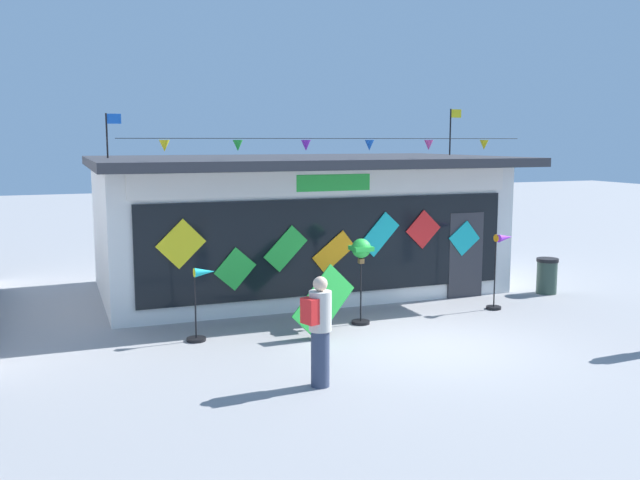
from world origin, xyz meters
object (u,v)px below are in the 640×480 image
Objects in this scene: wind_spinner_far_left at (201,299)px; trash_bin at (547,276)px; kite_shop_building at (296,222)px; display_kite_on_ground at (324,302)px; wind_spinner_center_left at (501,260)px; person_near_camera at (319,329)px; wind_spinner_left at (361,256)px.

wind_spinner_far_left is 1.60× the size of trash_bin.
display_kite_on_ground is at bearing -102.51° from kite_shop_building.
wind_spinner_center_left is 4.51m from display_kite_on_ground.
wind_spinner_far_left is 0.83× the size of wind_spinner_center_left.
wind_spinner_center_left is at bearing -47.12° from kite_shop_building.
display_kite_on_ground reaches higher than trash_bin.
person_near_camera is (1.16, -3.05, 0.10)m from wind_spinner_far_left.
wind_spinner_far_left is 8.64m from trash_bin.
wind_spinner_center_left reaches higher than trash_bin.
kite_shop_building is 5.78× the size of person_near_camera.
display_kite_on_ground is (2.17, -0.63, -0.10)m from wind_spinner_far_left.
wind_spinner_left is at bearing -169.82° from trash_bin.
display_kite_on_ground is (-4.43, -0.73, -0.39)m from wind_spinner_center_left.
trash_bin is 0.68× the size of display_kite_on_ground.
person_near_camera is 2.62m from display_kite_on_ground.
display_kite_on_ground is at bearing -170.60° from wind_spinner_center_left.
wind_spinner_left is 3.39m from wind_spinner_center_left.
wind_spinner_center_left is at bearing -155.90° from trash_bin.
wind_spinner_left reaches higher than wind_spinner_center_left.
wind_spinner_far_left is at bearing -179.57° from wind_spinner_left.
wind_spinner_left reaches higher than display_kite_on_ground.
wind_spinner_center_left is at bearing 1.32° from wind_spinner_left.
wind_spinner_center_left is 2.26m from trash_bin.
kite_shop_building reaches higher than wind_spinner_left.
kite_shop_building is at bearing 91.06° from wind_spinner_left.
wind_spinner_left is 1.03× the size of person_near_camera.
trash_bin is at bearing 24.10° from wind_spinner_center_left.
wind_spinner_center_left is (3.38, 0.08, -0.30)m from wind_spinner_left.
wind_spinner_left is 5.52m from trash_bin.
wind_spinner_center_left reaches higher than display_kite_on_ground.
wind_spinner_far_left is 0.79× the size of wind_spinner_left.
wind_spinner_center_left is 1.93× the size of trash_bin.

